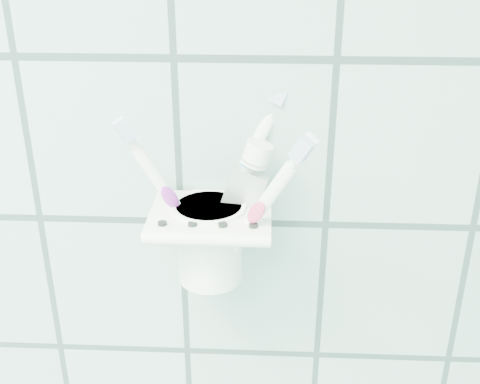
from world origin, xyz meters
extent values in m
cube|color=white|center=(0.64, 1.19, 1.27)|extent=(0.05, 0.02, 0.03)
cube|color=white|center=(0.64, 1.15, 1.28)|extent=(0.11, 0.09, 0.01)
cylinder|color=white|center=(0.64, 1.11, 1.28)|extent=(0.11, 0.01, 0.01)
cylinder|color=black|center=(0.60, 1.12, 1.29)|extent=(0.01, 0.01, 0.00)
cylinder|color=black|center=(0.62, 1.12, 1.29)|extent=(0.01, 0.01, 0.00)
cylinder|color=black|center=(0.65, 1.12, 1.29)|extent=(0.01, 0.01, 0.00)
cylinder|color=black|center=(0.68, 1.12, 1.29)|extent=(0.01, 0.01, 0.00)
cylinder|color=white|center=(0.64, 1.16, 1.25)|extent=(0.06, 0.06, 0.08)
cylinder|color=white|center=(0.64, 1.16, 1.29)|extent=(0.07, 0.07, 0.01)
cylinder|color=black|center=(0.64, 1.16, 1.29)|extent=(0.05, 0.05, 0.00)
cylinder|color=white|center=(0.64, 1.16, 1.29)|extent=(0.08, 0.02, 0.13)
cylinder|color=white|center=(0.64, 1.16, 1.38)|extent=(0.02, 0.01, 0.02)
cube|color=silver|center=(0.64, 1.16, 1.39)|extent=(0.02, 0.01, 0.02)
cube|color=white|center=(0.64, 1.16, 1.39)|extent=(0.02, 0.01, 0.02)
ellipsoid|color=purple|center=(0.64, 1.16, 1.31)|extent=(0.02, 0.01, 0.03)
cylinder|color=white|center=(0.62, 1.16, 1.30)|extent=(0.08, 0.06, 0.15)
cylinder|color=white|center=(0.62, 1.16, 1.40)|extent=(0.02, 0.02, 0.03)
cube|color=silver|center=(0.62, 1.15, 1.41)|extent=(0.02, 0.02, 0.03)
cube|color=white|center=(0.62, 1.16, 1.41)|extent=(0.02, 0.01, 0.03)
ellipsoid|color=teal|center=(0.62, 1.15, 1.32)|extent=(0.03, 0.02, 0.03)
cylinder|color=white|center=(0.64, 1.15, 1.30)|extent=(0.08, 0.06, 0.14)
cylinder|color=white|center=(0.64, 1.15, 1.39)|extent=(0.02, 0.02, 0.02)
cube|color=silver|center=(0.64, 1.15, 1.40)|extent=(0.02, 0.02, 0.02)
cube|color=white|center=(0.64, 1.15, 1.40)|extent=(0.02, 0.02, 0.03)
ellipsoid|color=#D83F72|center=(0.64, 1.15, 1.32)|extent=(0.02, 0.02, 0.03)
cube|color=silver|center=(0.64, 1.16, 1.28)|extent=(0.07, 0.02, 0.11)
cube|color=silver|center=(0.64, 1.16, 1.23)|extent=(0.04, 0.01, 0.02)
cone|color=silver|center=(0.64, 1.16, 1.33)|extent=(0.04, 0.03, 0.03)
cylinder|color=white|center=(0.64, 1.16, 1.35)|extent=(0.03, 0.03, 0.03)
camera|label=1|loc=(0.69, 0.65, 1.55)|focal=45.00mm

